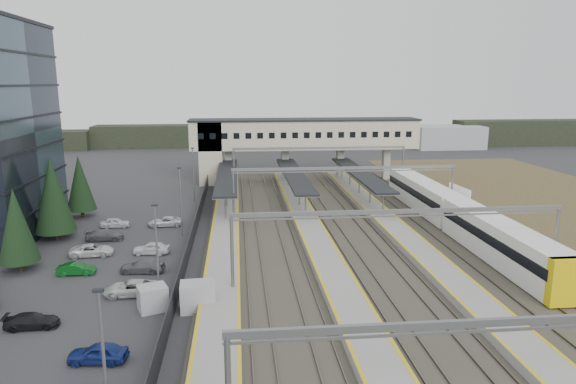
{
  "coord_description": "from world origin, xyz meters",
  "views": [
    {
      "loc": [
        -1.39,
        -48.18,
        17.52
      ],
      "look_at": [
        4.83,
        14.44,
        4.0
      ],
      "focal_mm": 32.0,
      "sensor_mm": 36.0,
      "label": 1
    }
  ],
  "objects": [
    {
      "name": "ground",
      "position": [
        0.0,
        0.0,
        0.0
      ],
      "size": [
        220.0,
        220.0,
        0.0
      ],
      "primitive_type": "plane",
      "color": "#2B2B2D",
      "rests_on": "ground"
    },
    {
      "name": "car_park",
      "position": [
        -13.03,
        -6.23,
        0.6
      ],
      "size": [
        10.52,
        44.62,
        1.29
      ],
      "color": "#A3A3A7",
      "rests_on": "ground"
    },
    {
      "name": "lampposts",
      "position": [
        -8.0,
        1.25,
        4.34
      ],
      "size": [
        0.5,
        53.25,
        8.07
      ],
      "color": "slate",
      "rests_on": "ground"
    },
    {
      "name": "fence",
      "position": [
        -6.5,
        5.0,
        1.0
      ],
      "size": [
        0.08,
        90.0,
        2.0
      ],
      "color": "#26282B",
      "rests_on": "ground"
    },
    {
      "name": "relay_cabin_near",
      "position": [
        -4.7,
        -10.23,
        1.12
      ],
      "size": [
        2.8,
        2.13,
        2.24
      ],
      "color": "#979A9C",
      "rests_on": "ground"
    },
    {
      "name": "relay_cabin_far",
      "position": [
        -8.23,
        -9.89,
        0.98
      ],
      "size": [
        2.65,
        2.45,
        1.97
      ],
      "color": "#979A9C",
      "rests_on": "ground"
    },
    {
      "name": "rail_corridor",
      "position": [
        9.34,
        5.0,
        0.29
      ],
      "size": [
        34.0,
        90.0,
        0.92
      ],
      "color": "#39362D",
      "rests_on": "ground"
    },
    {
      "name": "canopies",
      "position": [
        7.0,
        27.0,
        3.92
      ],
      "size": [
        23.1,
        30.0,
        3.28
      ],
      "color": "black",
      "rests_on": "ground"
    },
    {
      "name": "footbridge",
      "position": [
        7.7,
        42.0,
        7.93
      ],
      "size": [
        40.4,
        6.4,
        11.2
      ],
      "color": "#B7B191",
      "rests_on": "ground"
    },
    {
      "name": "gantries",
      "position": [
        12.0,
        3.0,
        6.0
      ],
      "size": [
        28.4,
        62.28,
        7.17
      ],
      "color": "slate",
      "rests_on": "ground"
    },
    {
      "name": "train",
      "position": [
        24.0,
        7.99,
        2.22
      ],
      "size": [
        3.1,
        43.07,
        3.9
      ],
      "color": "white",
      "rests_on": "ground"
    },
    {
      "name": "billboard",
      "position": [
        26.8,
        13.46,
        2.97
      ],
      "size": [
        0.52,
        5.4,
        4.48
      ],
      "color": "slate",
      "rests_on": "ground"
    },
    {
      "name": "treeline_far",
      "position": [
        23.81,
        92.28,
        2.95
      ],
      "size": [
        170.0,
        19.0,
        7.0
      ],
      "color": "black",
      "rests_on": "ground"
    }
  ]
}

